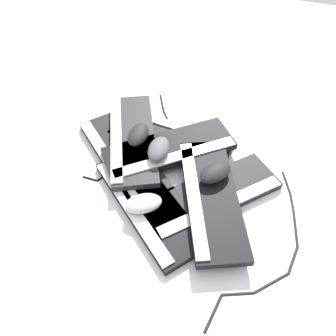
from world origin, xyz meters
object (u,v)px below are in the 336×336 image
at_px(keyboard_2, 147,203).
at_px(keyboard_3, 212,195).
at_px(mouse_0, 143,203).
at_px(keyboard_5, 211,196).
at_px(mouse_1, 159,149).
at_px(keyboard_0, 171,138).
at_px(mouse_2, 138,134).
at_px(keyboard_4, 132,138).
at_px(keyboard_6, 170,149).
at_px(keyboard_1, 122,156).
at_px(mouse_3, 215,172).

xyz_separation_m(keyboard_2, keyboard_3, (0.10, -0.18, 0.00)).
distance_m(keyboard_3, mouse_0, 0.22).
bearing_deg(keyboard_5, mouse_1, 63.91).
xyz_separation_m(keyboard_0, mouse_1, (-0.13, -0.00, 0.07)).
height_order(keyboard_5, mouse_1, mouse_1).
xyz_separation_m(keyboard_5, mouse_1, (0.10, 0.20, 0.04)).
relative_size(keyboard_2, mouse_2, 3.98).
distance_m(keyboard_4, keyboard_5, 0.36).
height_order(mouse_0, mouse_1, mouse_1).
height_order(keyboard_0, mouse_1, mouse_1).
xyz_separation_m(keyboard_2, keyboard_4, (0.22, 0.15, 0.03)).
bearing_deg(mouse_1, keyboard_4, 61.08).
height_order(keyboard_0, keyboard_2, same).
height_order(keyboard_4, keyboard_6, same).
height_order(keyboard_3, mouse_1, mouse_1).
relative_size(keyboard_0, keyboard_2, 1.03).
bearing_deg(mouse_2, keyboard_5, -118.55).
distance_m(keyboard_1, keyboard_6, 0.17).
distance_m(keyboard_3, mouse_1, 0.23).
distance_m(keyboard_4, mouse_0, 0.29).
distance_m(keyboard_6, mouse_0, 0.24).
xyz_separation_m(keyboard_6, mouse_3, (-0.08, -0.17, 0.04)).
distance_m(keyboard_0, keyboard_4, 0.14).
xyz_separation_m(mouse_0, mouse_2, (0.24, 0.11, 0.03)).
distance_m(mouse_1, mouse_3, 0.20).
height_order(keyboard_1, mouse_2, mouse_2).
bearing_deg(keyboard_2, keyboard_5, -68.88).
relative_size(keyboard_4, mouse_0, 4.19).
xyz_separation_m(keyboard_3, keyboard_6, (0.12, 0.18, 0.03)).
bearing_deg(keyboard_1, keyboard_6, -69.31).
bearing_deg(keyboard_2, keyboard_3, -61.58).
bearing_deg(keyboard_0, keyboard_4, 121.68).
relative_size(keyboard_1, mouse_1, 3.95).
distance_m(keyboard_2, mouse_2, 0.25).
distance_m(keyboard_0, keyboard_2, 0.30).
height_order(keyboard_4, keyboard_5, same).
relative_size(keyboard_6, mouse_3, 3.93).
relative_size(mouse_0, mouse_1, 1.00).
bearing_deg(keyboard_1, keyboard_5, -104.63).
height_order(keyboard_4, mouse_0, mouse_0).
relative_size(keyboard_0, keyboard_5, 0.97).
xyz_separation_m(keyboard_3, mouse_0, (-0.12, 0.18, 0.04)).
bearing_deg(keyboard_6, keyboard_5, -128.70).
xyz_separation_m(keyboard_0, keyboard_2, (-0.29, -0.03, 0.00)).
height_order(mouse_0, mouse_3, mouse_3).
distance_m(keyboard_2, mouse_0, 0.04).
distance_m(mouse_0, mouse_2, 0.26).
height_order(keyboard_5, mouse_0, mouse_0).
bearing_deg(keyboard_3, mouse_1, 70.43).
bearing_deg(keyboard_0, keyboard_1, 137.04).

